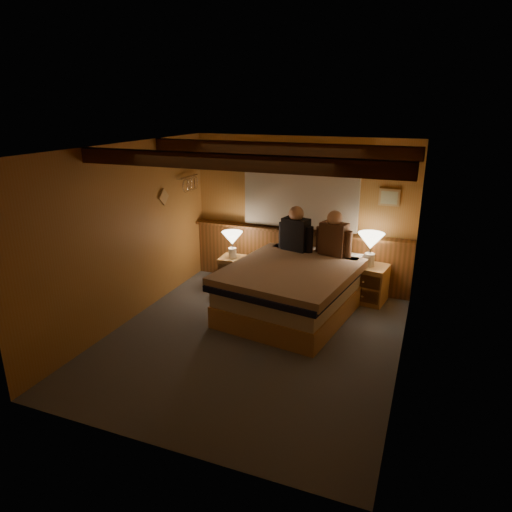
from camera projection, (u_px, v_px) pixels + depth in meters
The scene contains 19 objects.
floor at pixel (252, 339), 5.85m from camera, with size 4.20×4.20×0.00m, color #565C67.
ceiling at pixel (252, 148), 5.08m from camera, with size 4.20×4.20×0.00m, color #BD9647.
wall_back at pixel (301, 213), 7.32m from camera, with size 3.60×3.60×0.00m, color #B38140.
wall_left at pixel (127, 235), 6.09m from camera, with size 4.20×4.20×0.00m, color #B38140.
wall_right at pixel (409, 269), 4.84m from camera, with size 4.20×4.20×0.00m, color #B38140.
wall_front at pixel (154, 325), 3.61m from camera, with size 3.60×3.60×0.00m, color #B38140.
wainscot at pixel (298, 256), 7.49m from camera, with size 3.60×0.23×0.94m.
curtain_window at pixel (300, 194), 7.16m from camera, with size 2.18×0.09×1.11m.
ceiling_beams at pixel (257, 155), 5.25m from camera, with size 3.60×1.65×0.16m.
coat_rail at pixel (189, 182), 7.30m from camera, with size 0.05×0.55×0.24m.
framed_print at pixel (389, 198), 6.72m from camera, with size 0.30×0.04×0.25m.
bed at pixel (293, 289), 6.47m from camera, with size 1.90×2.31×0.72m.
nightstand_left at pixel (234, 272), 7.48m from camera, with size 0.47×0.43×0.49m.
nightstand_right at pixel (368, 283), 6.88m from camera, with size 0.59×0.54×0.57m.
lamp_left at pixel (232, 240), 7.28m from camera, with size 0.33×0.33×0.44m.
lamp_right at pixel (371, 243), 6.67m from camera, with size 0.39×0.39×0.50m.
person_left at pixel (296, 232), 6.98m from camera, with size 0.58×0.31×0.72m.
person_right at pixel (334, 237), 6.76m from camera, with size 0.56×0.32×0.70m.
duffel_bag at pixel (231, 287), 7.12m from camera, with size 0.50×0.36×0.33m.
Camera 1 is at (1.94, -4.83, 2.87)m, focal length 32.00 mm.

